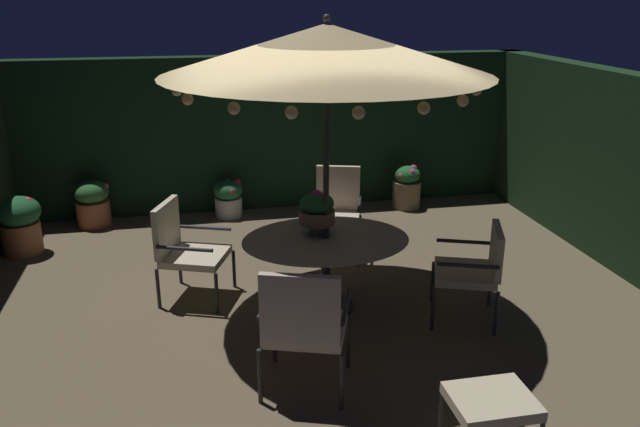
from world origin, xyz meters
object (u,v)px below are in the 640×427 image
object	(u,v)px
potted_plant_back_left	(228,197)
patio_chair_northeast	(337,207)
patio_umbrella	(326,50)
patio_chair_east	(184,246)
potted_plant_right_far	(93,203)
centerpiece_planter	(317,210)
patio_chair_north	(476,266)
patio_dining_table	(326,250)
ottoman_footrest	(492,403)
potted_plant_back_center	(20,223)
potted_plant_back_right	(407,187)
patio_chair_southeast	(303,322)

from	to	relation	value
potted_plant_back_left	patio_chair_northeast	bearing A→B (deg)	-52.40
patio_umbrella	patio_chair_east	size ratio (longest dim) A/B	2.93
patio_umbrella	potted_plant_right_far	bearing A→B (deg)	131.30
centerpiece_planter	patio_chair_north	distance (m)	1.56
patio_chair_north	potted_plant_back_left	world-z (taller)	patio_chair_north
patio_dining_table	ottoman_footrest	distance (m)	2.30
ottoman_footrest	patio_dining_table	bearing A→B (deg)	107.00
ottoman_footrest	potted_plant_right_far	xyz separation A→B (m)	(-3.18, 5.05, -0.03)
patio_chair_east	potted_plant_back_center	distance (m)	2.44
patio_umbrella	patio_chair_northeast	world-z (taller)	patio_umbrella
patio_chair_north	potted_plant_back_right	xyz separation A→B (m)	(0.44, 3.24, -0.23)
patio_chair_southeast	potted_plant_right_far	size ratio (longest dim) A/B	1.74
patio_umbrella	ottoman_footrest	bearing A→B (deg)	-73.00
potted_plant_back_left	potted_plant_back_center	bearing A→B (deg)	-161.19
potted_plant_back_right	potted_plant_back_left	world-z (taller)	potted_plant_back_right
patio_chair_northeast	potted_plant_right_far	bearing A→B (deg)	152.73
potted_plant_back_center	potted_plant_back_right	size ratio (longest dim) A/B	1.11
patio_umbrella	patio_chair_southeast	distance (m)	2.32
patio_chair_northeast	potted_plant_back_right	size ratio (longest dim) A/B	1.61
patio_dining_table	patio_chair_north	distance (m)	1.40
patio_dining_table	potted_plant_right_far	distance (m)	3.82
patio_chair_northeast	patio_chair_southeast	world-z (taller)	patio_chair_southeast
patio_chair_northeast	potted_plant_right_far	distance (m)	3.31
patio_dining_table	patio_chair_southeast	xyz separation A→B (m)	(-0.45, -1.34, 0.01)
patio_chair_north	patio_chair_northeast	xyz separation A→B (m)	(-0.89, 1.84, 0.02)
patio_chair_southeast	centerpiece_planter	bearing A→B (deg)	75.00
potted_plant_back_left	potted_plant_back_right	bearing A→B (deg)	-2.86
potted_plant_back_center	patio_chair_north	bearing A→B (deg)	-29.17
patio_umbrella	patio_chair_northeast	distance (m)	2.37
patio_chair_northeast	centerpiece_planter	bearing A→B (deg)	-111.26
potted_plant_right_far	patio_chair_southeast	bearing A→B (deg)	-63.87
patio_umbrella	patio_chair_east	world-z (taller)	patio_umbrella
centerpiece_planter	potted_plant_back_center	world-z (taller)	centerpiece_planter
patio_dining_table	patio_chair_north	world-z (taller)	patio_chair_north
potted_plant_back_center	centerpiece_planter	bearing A→B (deg)	-31.35
centerpiece_planter	potted_plant_back_left	xyz separation A→B (m)	(-0.69, 2.76, -0.71)
patio_dining_table	patio_umbrella	size ratio (longest dim) A/B	0.55
patio_umbrella	potted_plant_right_far	distance (m)	4.37
patio_chair_northeast	potted_plant_right_far	size ratio (longest dim) A/B	1.65
patio_chair_southeast	potted_plant_back_left	distance (m)	4.23
patio_umbrella	patio_chair_north	xyz separation A→B (m)	(1.31, -0.49, -1.91)
patio_chair_southeast	potted_plant_back_left	size ratio (longest dim) A/B	2.04
patio_chair_east	potted_plant_back_right	world-z (taller)	patio_chair_east
centerpiece_planter	patio_chair_northeast	world-z (taller)	centerpiece_planter
patio_chair_north	patio_chair_southeast	world-z (taller)	patio_chair_southeast
patio_dining_table	patio_chair_east	distance (m)	1.41
patio_chair_northeast	potted_plant_back_center	world-z (taller)	patio_chair_northeast
patio_dining_table	potted_plant_back_left	xyz separation A→B (m)	(-0.75, 2.87, -0.33)
potted_plant_back_center	potted_plant_right_far	world-z (taller)	potted_plant_back_center
patio_chair_northeast	patio_chair_southeast	xyz separation A→B (m)	(-0.87, -2.69, 0.05)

